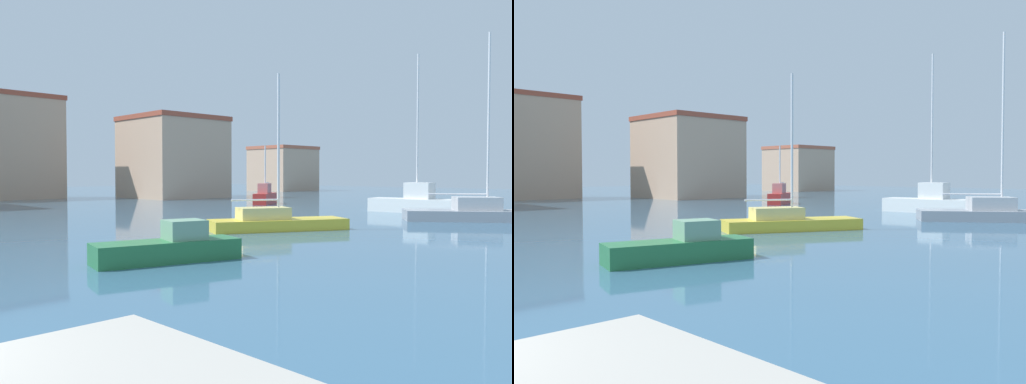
% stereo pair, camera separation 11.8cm
% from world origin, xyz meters
% --- Properties ---
extents(water, '(160.00, 160.00, 0.00)m').
position_xyz_m(water, '(15.00, 20.00, 0.00)').
color(water, '#38607F').
rests_on(water, ground).
extents(sailboat_white_inner_mooring, '(2.86, 6.54, 10.71)m').
position_xyz_m(sailboat_white_inner_mooring, '(32.80, 12.31, 0.71)').
color(sailboat_white_inner_mooring, white).
rests_on(sailboat_white_inner_mooring, water).
extents(motorboat_green_far_left, '(4.54, 2.33, 1.22)m').
position_xyz_m(motorboat_green_far_left, '(9.15, 7.52, 0.41)').
color(motorboat_green_far_left, '#28703D').
rests_on(motorboat_green_far_left, water).
extents(sailboat_yellow_distant_east, '(6.56, 4.52, 7.23)m').
position_xyz_m(sailboat_yellow_distant_east, '(17.69, 11.29, 0.42)').
color(sailboat_yellow_distant_east, gold).
rests_on(sailboat_yellow_distant_east, water).
extents(sailboat_red_near_pier, '(4.09, 3.08, 5.09)m').
position_xyz_m(sailboat_red_near_pier, '(32.70, 26.74, 0.68)').
color(sailboat_red_near_pier, '#B22823').
rests_on(sailboat_red_near_pier, water).
extents(sailboat_grey_outer_mooring, '(7.26, 8.51, 10.42)m').
position_xyz_m(sailboat_grey_outer_mooring, '(29.58, 6.46, 0.47)').
color(sailboat_grey_outer_mooring, gray).
rests_on(sailboat_grey_outer_mooring, water).
extents(yacht_club, '(9.35, 9.37, 8.95)m').
position_xyz_m(yacht_club, '(34.34, 42.67, 4.49)').
color(yacht_club, tan).
rests_on(yacht_club, ground).
extents(harbor_office, '(8.64, 8.04, 6.97)m').
position_xyz_m(harbor_office, '(61.36, 50.96, 3.50)').
color(harbor_office, tan).
rests_on(harbor_office, ground).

